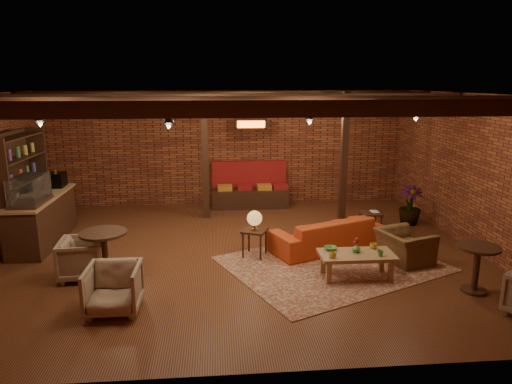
{
  "coord_description": "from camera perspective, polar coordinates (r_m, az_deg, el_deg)",
  "views": [
    {
      "loc": [
        -0.3,
        -8.81,
        3.43
      ],
      "look_at": [
        0.48,
        0.2,
        1.23
      ],
      "focal_mm": 32.0,
      "sensor_mm": 36.0,
      "label": 1
    }
  ],
  "objects": [
    {
      "name": "floor",
      "position": [
        9.46,
        -2.81,
        -7.63
      ],
      "size": [
        10.0,
        10.0,
        0.0
      ],
      "primitive_type": "plane",
      "color": "#37170D",
      "rests_on": "ground"
    },
    {
      "name": "ceiling",
      "position": [
        8.82,
        -3.06,
        12.13
      ],
      "size": [
        10.0,
        8.0,
        0.02
      ],
      "primitive_type": "cube",
      "color": "black",
      "rests_on": "wall_back"
    },
    {
      "name": "wall_back",
      "position": [
        12.94,
        -3.58,
        5.49
      ],
      "size": [
        10.0,
        0.02,
        3.2
      ],
      "primitive_type": "cube",
      "color": "maroon",
      "rests_on": "ground"
    },
    {
      "name": "wall_front",
      "position": [
        5.16,
        -1.28,
        -7.14
      ],
      "size": [
        10.0,
        0.02,
        3.2
      ],
      "primitive_type": "cube",
      "color": "maroon",
      "rests_on": "ground"
    },
    {
      "name": "wall_right",
      "position": [
        10.44,
        25.67,
        2.2
      ],
      "size": [
        0.02,
        8.0,
        3.2
      ],
      "primitive_type": "cube",
      "color": "maroon",
      "rests_on": "ground"
    },
    {
      "name": "ceiling_beams",
      "position": [
        8.82,
        -3.05,
        11.35
      ],
      "size": [
        9.8,
        6.4,
        0.22
      ],
      "primitive_type": null,
      "color": "black",
      "rests_on": "ceiling"
    },
    {
      "name": "ceiling_pipe",
      "position": [
        10.43,
        -3.34,
        10.43
      ],
      "size": [
        9.6,
        0.12,
        0.12
      ],
      "primitive_type": "cylinder",
      "rotation": [
        0.0,
        1.57,
        0.0
      ],
      "color": "black",
      "rests_on": "ceiling"
    },
    {
      "name": "post_left",
      "position": [
        11.56,
        -6.39,
        4.45
      ],
      "size": [
        0.16,
        0.16,
        3.2
      ],
      "primitive_type": "cube",
      "color": "black",
      "rests_on": "ground"
    },
    {
      "name": "post_right",
      "position": [
        11.39,
        10.94,
        4.15
      ],
      "size": [
        0.16,
        0.16,
        3.2
      ],
      "primitive_type": "cube",
      "color": "black",
      "rests_on": "ground"
    },
    {
      "name": "service_counter",
      "position": [
        10.84,
        -25.29,
        -1.73
      ],
      "size": [
        0.8,
        2.5,
        1.6
      ],
      "primitive_type": null,
      "color": "black",
      "rests_on": "ground"
    },
    {
      "name": "plant_counter",
      "position": [
        10.9,
        -24.67,
        0.68
      ],
      "size": [
        0.35,
        0.39,
        0.3
      ],
      "primitive_type": "imported",
      "color": "#337F33",
      "rests_on": "service_counter"
    },
    {
      "name": "shelving_hutch",
      "position": [
        10.99,
        -27.28,
        0.4
      ],
      "size": [
        0.52,
        2.0,
        2.4
      ],
      "primitive_type": null,
      "color": "black",
      "rests_on": "ground"
    },
    {
      "name": "banquette",
      "position": [
        12.73,
        -0.76,
        0.34
      ],
      "size": [
        2.1,
        0.7,
        1.0
      ],
      "primitive_type": null,
      "color": "maroon",
      "rests_on": "ground"
    },
    {
      "name": "service_sign",
      "position": [
        11.99,
        -0.63,
        8.47
      ],
      "size": [
        0.86,
        0.06,
        0.3
      ],
      "primitive_type": "cube",
      "color": "#F65C18",
      "rests_on": "ceiling"
    },
    {
      "name": "ceiling_spotlights",
      "position": [
        8.83,
        -3.03,
        9.93
      ],
      "size": [
        6.4,
        4.4,
        0.28
      ],
      "primitive_type": null,
      "color": "black",
      "rests_on": "ceiling"
    },
    {
      "name": "rug",
      "position": [
        9.03,
        9.48,
        -8.83
      ],
      "size": [
        4.68,
        4.23,
        0.01
      ],
      "primitive_type": "cube",
      "rotation": [
        0.0,
        0.0,
        0.43
      ],
      "color": "maroon",
      "rests_on": "floor"
    },
    {
      "name": "sofa",
      "position": [
        9.66,
        8.78,
        -5.16
      ],
      "size": [
        2.52,
        1.74,
        0.69
      ],
      "primitive_type": "imported",
      "rotation": [
        0.0,
        0.0,
        3.53
      ],
      "color": "#BF3F1A",
      "rests_on": "floor"
    },
    {
      "name": "coffee_table",
      "position": [
        8.4,
        12.36,
        -7.81
      ],
      "size": [
        1.33,
        0.67,
        0.71
      ],
      "rotation": [
        0.0,
        0.0,
        -0.01
      ],
      "color": "#9B6E48",
      "rests_on": "floor"
    },
    {
      "name": "side_table_lamp",
      "position": [
        9.06,
        -0.19,
        -3.75
      ],
      "size": [
        0.59,
        0.59,
        0.95
      ],
      "rotation": [
        0.0,
        0.0,
        -0.4
      ],
      "color": "black",
      "rests_on": "floor"
    },
    {
      "name": "round_table_left",
      "position": [
        8.58,
        -18.46,
        -6.49
      ],
      "size": [
        0.82,
        0.82,
        0.86
      ],
      "color": "black",
      "rests_on": "floor"
    },
    {
      "name": "armchair_a",
      "position": [
        8.77,
        -20.77,
        -7.51
      ],
      "size": [
        0.79,
        0.83,
        0.8
      ],
      "primitive_type": "imported",
      "rotation": [
        0.0,
        0.0,
        1.65
      ],
      "color": "beige",
      "rests_on": "floor"
    },
    {
      "name": "armchair_b",
      "position": [
        7.39,
        -17.4,
        -11.19
      ],
      "size": [
        0.79,
        0.74,
        0.81
      ],
      "primitive_type": "imported",
      "rotation": [
        0.0,
        0.0,
        -0.01
      ],
      "color": "beige",
      "rests_on": "floor"
    },
    {
      "name": "armchair_right",
      "position": [
        9.33,
        18.1,
        -5.88
      ],
      "size": [
        0.88,
        1.1,
        0.84
      ],
      "primitive_type": "imported",
      "rotation": [
        0.0,
        0.0,
        1.88
      ],
      "color": "brown",
      "rests_on": "floor"
    },
    {
      "name": "side_table_book",
      "position": [
        10.78,
        14.16,
        -2.67
      ],
      "size": [
        0.48,
        0.48,
        0.54
      ],
      "rotation": [
        0.0,
        0.0,
        0.03
      ],
      "color": "black",
      "rests_on": "floor"
    },
    {
      "name": "round_table_right",
      "position": [
        8.44,
        25.9,
        -7.8
      ],
      "size": [
        0.69,
        0.69,
        0.81
      ],
      "color": "black",
      "rests_on": "floor"
    },
    {
      "name": "plant_tall",
      "position": [
        11.6,
        19.07,
        2.96
      ],
      "size": [
        1.83,
        1.83,
        2.86
      ],
      "primitive_type": "imported",
      "rotation": [
        0.0,
        0.0,
        -0.16
      ],
      "color": "#4C7F4C",
      "rests_on": "floor"
    }
  ]
}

